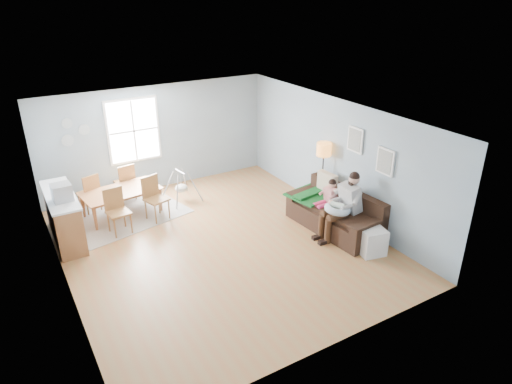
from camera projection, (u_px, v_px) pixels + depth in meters
room at (216, 132)px, 8.54m from camera, size 8.40×9.40×3.90m
window at (133, 131)px, 11.29m from camera, size 1.32×0.08×1.62m
pictures at (370, 150)px, 9.33m from camera, size 0.05×1.34×0.74m
wall_plates at (73, 132)px, 10.56m from camera, size 0.67×0.02×0.66m
sofa at (336, 215)px, 10.03m from camera, size 1.10×2.26×0.89m
green_throw at (312, 195)px, 10.43m from camera, size 1.14×1.04×0.04m
beige_pillow at (327, 184)px, 10.38m from camera, size 0.19×0.54×0.53m
father at (343, 203)px, 9.54m from camera, size 1.02×0.48×1.44m
nursing_pillow at (337, 209)px, 9.49m from camera, size 0.59×0.58×0.22m
infant at (336, 205)px, 9.47m from camera, size 0.24×0.38×0.14m
toddler at (328, 195)px, 9.96m from camera, size 0.56×0.28×0.87m
floor_lamp at (324, 155)px, 10.43m from camera, size 0.34×0.34×1.68m
storage_cube at (372, 242)px, 9.09m from camera, size 0.57×0.53×0.54m
rug at (124, 214)px, 10.75m from camera, size 2.99×2.51×0.01m
dining_table at (123, 203)px, 10.63m from camera, size 1.84×1.17×0.61m
chair_sw at (116, 208)px, 9.80m from camera, size 0.50×0.50×1.00m
chair_se at (154, 195)px, 10.37m from camera, size 0.57×0.57×1.02m
chair_nw at (90, 191)px, 10.67m from camera, size 0.54×0.54×0.95m
chair_ne at (126, 180)px, 11.24m from camera, size 0.49×0.49×0.96m
counter at (64, 217)px, 9.50m from camera, size 0.57×1.89×1.06m
monitor at (61, 192)px, 8.94m from camera, size 0.38×0.36×0.34m
baby_swing at (181, 187)px, 11.31m from camera, size 0.87×0.88×0.79m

